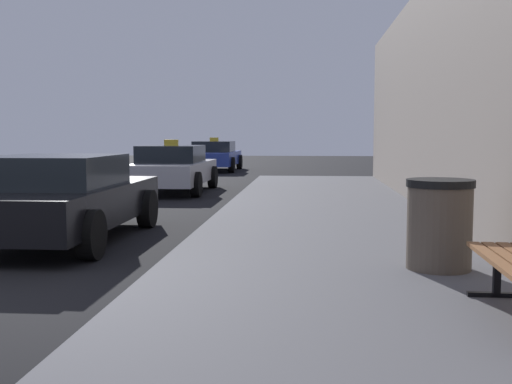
# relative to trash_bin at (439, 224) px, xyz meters

# --- Properties ---
(sidewalk) EXTENTS (4.00, 32.00, 0.15)m
(sidewalk) POSITION_rel_trash_bin_xyz_m (-1.05, -1.29, -0.55)
(sidewalk) COLOR #5B5B60
(sidewalk) RESTS_ON ground_plane
(trash_bin) EXTENTS (0.71, 0.71, 0.95)m
(trash_bin) POSITION_rel_trash_bin_xyz_m (0.00, 0.00, 0.00)
(trash_bin) COLOR brown
(trash_bin) RESTS_ON sidewalk
(car_black) EXTENTS (2.05, 4.30, 1.27)m
(car_black) POSITION_rel_trash_bin_xyz_m (-5.01, 2.18, 0.02)
(car_black) COLOR black
(car_black) RESTS_ON ground_plane
(car_silver) EXTENTS (1.96, 4.24, 1.43)m
(car_silver) POSITION_rel_trash_bin_xyz_m (-5.05, 10.00, 0.02)
(car_silver) COLOR #B7B7BF
(car_silver) RESTS_ON ground_plane
(car_blue) EXTENTS (2.03, 4.44, 1.43)m
(car_blue) POSITION_rel_trash_bin_xyz_m (-5.41, 19.99, 0.02)
(car_blue) COLOR #233899
(car_blue) RESTS_ON ground_plane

